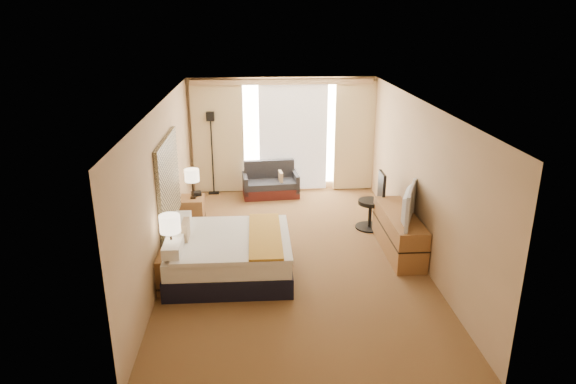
{
  "coord_description": "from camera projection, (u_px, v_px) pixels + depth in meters",
  "views": [
    {
      "loc": [
        -0.6,
        -7.99,
        3.93
      ],
      "look_at": [
        -0.06,
        0.4,
        0.99
      ],
      "focal_mm": 32.0,
      "sensor_mm": 36.0,
      "label": 1
    }
  ],
  "objects": [
    {
      "name": "bed",
      "position": [
        229.0,
        255.0,
        8.07
      ],
      "size": [
        1.9,
        1.74,
        0.92
      ],
      "color": "black",
      "rests_on": "floor"
    },
    {
      "name": "lamp_left",
      "position": [
        170.0,
        225.0,
        7.41
      ],
      "size": [
        0.3,
        0.3,
        0.64
      ],
      "color": "black",
      "rests_on": "nightstand_left"
    },
    {
      "name": "lamp_right",
      "position": [
        192.0,
        176.0,
        9.75
      ],
      "size": [
        0.28,
        0.28,
        0.58
      ],
      "color": "black",
      "rests_on": "nightstand_right"
    },
    {
      "name": "wall_front",
      "position": [
        319.0,
        291.0,
        5.13
      ],
      "size": [
        4.2,
        0.02,
        2.6
      ],
      "primitive_type": "cube",
      "color": "tan",
      "rests_on": "ground"
    },
    {
      "name": "floor",
      "position": [
        293.0,
        254.0,
        8.86
      ],
      "size": [
        4.2,
        7.0,
        0.02
      ],
      "primitive_type": "cube",
      "color": "#552418",
      "rests_on": "ground"
    },
    {
      "name": "loveseat",
      "position": [
        271.0,
        185.0,
        11.62
      ],
      "size": [
        1.29,
        0.77,
        0.77
      ],
      "rotation": [
        0.0,
        0.0,
        0.09
      ],
      "color": "#4F1B16",
      "rests_on": "floor"
    },
    {
      "name": "desk_chair",
      "position": [
        374.0,
        204.0,
        9.77
      ],
      "size": [
        0.54,
        0.54,
        1.11
      ],
      "rotation": [
        0.0,
        0.0,
        -0.02
      ],
      "color": "black",
      "rests_on": "floor"
    },
    {
      "name": "floor_lamp",
      "position": [
        211.0,
        136.0,
        11.43
      ],
      "size": [
        0.24,
        0.24,
        1.89
      ],
      "color": "black",
      "rests_on": "floor"
    },
    {
      "name": "curtains",
      "position": [
        282.0,
        131.0,
        11.58
      ],
      "size": [
        4.12,
        0.19,
        2.56
      ],
      "color": "beige",
      "rests_on": "floor"
    },
    {
      "name": "ceiling",
      "position": [
        294.0,
        103.0,
        8.0
      ],
      "size": [
        4.2,
        7.0,
        0.02
      ],
      "primitive_type": "cube",
      "color": "white",
      "rests_on": "wall_back"
    },
    {
      "name": "telephone",
      "position": [
        196.0,
        194.0,
        10.05
      ],
      "size": [
        0.22,
        0.19,
        0.07
      ],
      "primitive_type": "cube",
      "rotation": [
        0.0,
        0.0,
        0.26
      ],
      "color": "black",
      "rests_on": "nightstand_right"
    },
    {
      "name": "media_dresser",
      "position": [
        399.0,
        232.0,
        8.85
      ],
      "size": [
        0.5,
        1.8,
        0.7
      ],
      "primitive_type": "cube",
      "color": "#9C5E39",
      "rests_on": "floor"
    },
    {
      "name": "nightstand_left",
      "position": [
        174.0,
        272.0,
        7.66
      ],
      "size": [
        0.45,
        0.52,
        0.55
      ],
      "primitive_type": "cube",
      "color": "#9C5E39",
      "rests_on": "floor"
    },
    {
      "name": "television",
      "position": [
        404.0,
        204.0,
        8.33
      ],
      "size": [
        0.52,
        1.01,
        0.6
      ],
      "primitive_type": "imported",
      "rotation": [
        0.0,
        0.0,
        1.18
      ],
      "color": "black",
      "rests_on": "media_dresser"
    },
    {
      "name": "wall_right",
      "position": [
        419.0,
        180.0,
        8.56
      ],
      "size": [
        0.02,
        7.0,
        2.6
      ],
      "primitive_type": "cube",
      "color": "tan",
      "rests_on": "ground"
    },
    {
      "name": "headboard",
      "position": [
        169.0,
        182.0,
        8.5
      ],
      "size": [
        0.06,
        1.85,
        1.5
      ],
      "primitive_type": "cube",
      "color": "black",
      "rests_on": "wall_left"
    },
    {
      "name": "wall_left",
      "position": [
        164.0,
        185.0,
        8.3
      ],
      "size": [
        0.02,
        7.0,
        2.6
      ],
      "primitive_type": "cube",
      "color": "tan",
      "rests_on": "ground"
    },
    {
      "name": "wall_back",
      "position": [
        282.0,
        135.0,
        11.73
      ],
      "size": [
        4.2,
        0.02,
        2.6
      ],
      "primitive_type": "cube",
      "color": "tan",
      "rests_on": "ground"
    },
    {
      "name": "nightstand_right",
      "position": [
        192.0,
        211.0,
        10.02
      ],
      "size": [
        0.45,
        0.52,
        0.55
      ],
      "primitive_type": "cube",
      "color": "#9C5E39",
      "rests_on": "floor"
    },
    {
      "name": "window",
      "position": [
        293.0,
        134.0,
        11.71
      ],
      "size": [
        2.3,
        0.02,
        2.3
      ],
      "primitive_type": "cube",
      "color": "white",
      "rests_on": "wall_back"
    },
    {
      "name": "tissue_box",
      "position": [
        178.0,
        251.0,
        7.59
      ],
      "size": [
        0.14,
        0.14,
        0.11
      ],
      "primitive_type": "cube",
      "rotation": [
        0.0,
        0.0,
        0.21
      ],
      "color": "#85B2CE",
      "rests_on": "nightstand_left"
    }
  ]
}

